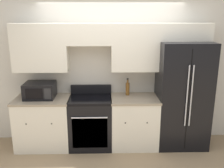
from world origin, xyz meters
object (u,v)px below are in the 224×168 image
(oven_range, at_px, (91,122))
(refrigerator, at_px, (182,95))
(bottle, at_px, (128,88))
(microwave, at_px, (40,90))

(oven_range, distance_m, refrigerator, 1.68)
(oven_range, bearing_deg, bottle, 13.64)
(refrigerator, distance_m, microwave, 2.48)
(microwave, bearing_deg, bottle, 4.23)
(oven_range, bearing_deg, microwave, 176.88)
(bottle, bearing_deg, refrigerator, -7.02)
(oven_range, bearing_deg, refrigerator, 1.54)
(oven_range, height_order, microwave, microwave)
(refrigerator, bearing_deg, microwave, 179.91)
(refrigerator, relative_size, bottle, 6.01)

